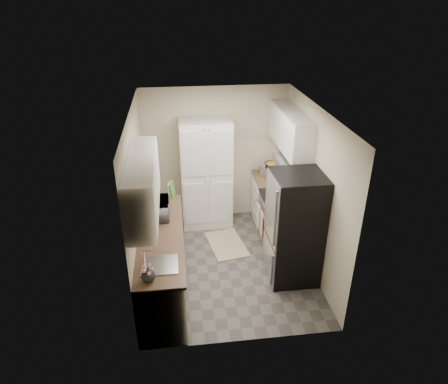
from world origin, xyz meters
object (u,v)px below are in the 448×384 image
Objects in this scene: refrigerator at (295,228)px; wine_bottle at (159,197)px; microwave at (158,209)px; electric_range at (282,222)px; toaster_oven at (272,173)px; pantry_cabinet at (206,174)px.

wine_bottle is (-1.95, 0.77, 0.24)m from refrigerator.
refrigerator is 2.02m from microwave.
toaster_oven is at bearing 90.14° from electric_range.
pantry_cabinet reaches higher than microwave.
electric_range is at bearing -113.77° from toaster_oven.
microwave is at bearing 166.61° from refrigerator.
electric_range is 3.02× the size of toaster_oven.
toaster_oven is (0.03, 1.59, 0.18)m from refrigerator.
wine_bottle is 2.15m from toaster_oven.
refrigerator is at bearing -115.09° from toaster_oven.
refrigerator is 1.60m from toaster_oven.
microwave is at bearing -123.09° from pantry_cabinet.
electric_range is 0.66× the size of refrigerator.
wine_bottle is 0.89× the size of toaster_oven.
pantry_cabinet reaches higher than refrigerator.
microwave is 1.42× the size of wine_bottle.
refrigerator is at bearing -92.48° from electric_range.
wine_bottle is at bearing -179.08° from electric_range.
refrigerator is at bearing -21.46° from wine_bottle.
wine_bottle is (0.01, 0.30, 0.04)m from microwave.
microwave is 2.29m from toaster_oven.
wine_bottle is (-0.81, -0.96, 0.09)m from pantry_cabinet.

